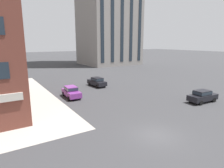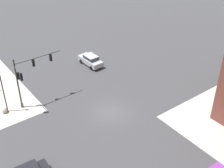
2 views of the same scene
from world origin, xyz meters
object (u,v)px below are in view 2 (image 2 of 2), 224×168
traffic_signal_main (26,75)px  car_main_northbound_far (91,60)px  bollard_sphere_curb_a (5,110)px  street_lamp_corner_near (2,87)px

traffic_signal_main → car_main_northbound_far: 13.02m
bollard_sphere_curb_a → traffic_signal_main: bearing=173.1°
traffic_signal_main → bollard_sphere_curb_a: size_ratio=9.75×
traffic_signal_main → street_lamp_corner_near: (2.92, -0.49, -0.80)m
bollard_sphere_curb_a → street_lamp_corner_near: 3.27m
traffic_signal_main → car_main_northbound_far: bearing=-160.7°
car_main_northbound_far → traffic_signal_main: bearing=19.3°
bollard_sphere_curb_a → car_main_northbound_far: size_ratio=0.16×
street_lamp_corner_near → car_main_northbound_far: 15.44m
traffic_signal_main → car_main_northbound_far: size_ratio=1.53×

